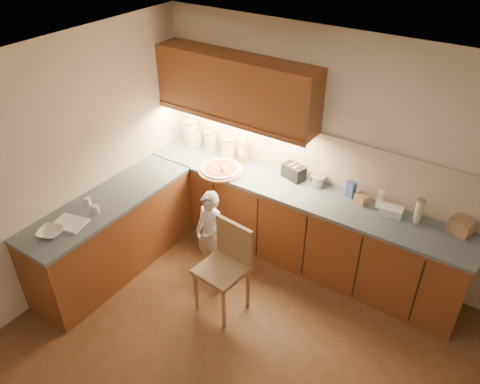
{
  "coord_description": "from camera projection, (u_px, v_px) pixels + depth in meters",
  "views": [
    {
      "loc": [
        1.47,
        -2.19,
        3.71
      ],
      "look_at": [
        -0.8,
        1.2,
        1.0
      ],
      "focal_mm": 35.0,
      "sensor_mm": 36.0,
      "label": 1
    }
  ],
  "objects": [
    {
      "name": "room",
      "position": [
        240.0,
        225.0,
        3.33
      ],
      "size": [
        4.54,
        4.5,
        2.62
      ],
      "color": "#56331D",
      "rests_on": "ground"
    },
    {
      "name": "l_counter",
      "position": [
        233.0,
        226.0,
        5.29
      ],
      "size": [
        3.77,
        2.62,
        0.92
      ],
      "color": "brown",
      "rests_on": "ground"
    },
    {
      "name": "backsplash",
      "position": [
        312.0,
        155.0,
        5.13
      ],
      "size": [
        3.75,
        0.02,
        0.58
      ],
      "primitive_type": "cube",
      "color": "beige",
      "rests_on": "l_counter"
    },
    {
      "name": "upper_cabinets",
      "position": [
        236.0,
        87.0,
        5.08
      ],
      "size": [
        1.95,
        0.36,
        0.73
      ],
      "color": "brown",
      "rests_on": "ground"
    },
    {
      "name": "pizza_on_board",
      "position": [
        221.0,
        169.0,
        5.4
      ],
      "size": [
        0.53,
        0.53,
        0.21
      ],
      "rotation": [
        0.0,
        0.0,
        0.15
      ],
      "color": "tan",
      "rests_on": "l_counter"
    },
    {
      "name": "child",
      "position": [
        211.0,
        235.0,
        5.05
      ],
      "size": [
        0.41,
        0.29,
        1.06
      ],
      "primitive_type": "imported",
      "rotation": [
        0.0,
        0.0,
        -0.1
      ],
      "color": "silver",
      "rests_on": "ground"
    },
    {
      "name": "wooden_chair",
      "position": [
        227.0,
        262.0,
        4.63
      ],
      "size": [
        0.48,
        0.48,
        0.98
      ],
      "rotation": [
        0.0,
        0.0,
        -0.1
      ],
      "color": "tan",
      "rests_on": "ground"
    },
    {
      "name": "mixing_bowl",
      "position": [
        51.0,
        232.0,
        4.42
      ],
      "size": [
        0.3,
        0.3,
        0.06
      ],
      "primitive_type": "imported",
      "rotation": [
        0.0,
        0.0,
        0.37
      ],
      "color": "white",
      "rests_on": "l_counter"
    },
    {
      "name": "canister_a",
      "position": [
        191.0,
        133.0,
        5.82
      ],
      "size": [
        0.18,
        0.18,
        0.36
      ],
      "rotation": [
        0.0,
        0.0,
        -0.01
      ],
      "color": "beige",
      "rests_on": "l_counter"
    },
    {
      "name": "canister_b",
      "position": [
        196.0,
        136.0,
        5.87
      ],
      "size": [
        0.14,
        0.14,
        0.25
      ],
      "rotation": [
        0.0,
        0.0,
        0.34
      ],
      "color": "silver",
      "rests_on": "l_counter"
    },
    {
      "name": "canister_c",
      "position": [
        210.0,
        141.0,
        5.73
      ],
      "size": [
        0.15,
        0.15,
        0.28
      ],
      "rotation": [
        0.0,
        0.0,
        -0.4
      ],
      "color": "beige",
      "rests_on": "l_counter"
    },
    {
      "name": "canister_d",
      "position": [
        228.0,
        148.0,
        5.6
      ],
      "size": [
        0.16,
        0.16,
        0.26
      ],
      "rotation": [
        0.0,
        0.0,
        0.0
      ],
      "color": "silver",
      "rests_on": "l_counter"
    },
    {
      "name": "oil_jug",
      "position": [
        243.0,
        150.0,
        5.53
      ],
      "size": [
        0.11,
        0.08,
        0.31
      ],
      "rotation": [
        0.0,
        0.0,
        -0.08
      ],
      "color": "#B79524",
      "rests_on": "l_counter"
    },
    {
      "name": "toaster",
      "position": [
        294.0,
        172.0,
        5.24
      ],
      "size": [
        0.29,
        0.21,
        0.17
      ],
      "rotation": [
        0.0,
        0.0,
        -0.29
      ],
      "color": "black",
      "rests_on": "l_counter"
    },
    {
      "name": "steel_pot",
      "position": [
        318.0,
        181.0,
        5.12
      ],
      "size": [
        0.16,
        0.16,
        0.12
      ],
      "color": "#ADADB2",
      "rests_on": "l_counter"
    },
    {
      "name": "blue_box",
      "position": [
        351.0,
        189.0,
        4.92
      ],
      "size": [
        0.11,
        0.09,
        0.18
      ],
      "primitive_type": "cube",
      "rotation": [
        0.0,
        0.0,
        -0.27
      ],
      "color": "#364FA2",
      "rests_on": "l_counter"
    },
    {
      "name": "card_box_a",
      "position": [
        362.0,
        199.0,
        4.85
      ],
      "size": [
        0.16,
        0.14,
        0.1
      ],
      "primitive_type": "cube",
      "rotation": [
        0.0,
        0.0,
        -0.41
      ],
      "color": "#977351",
      "rests_on": "l_counter"
    },
    {
      "name": "white_bottle",
      "position": [
        380.0,
        199.0,
        4.76
      ],
      "size": [
        0.07,
        0.07,
        0.19
      ],
      "primitive_type": "cube",
      "rotation": [
        0.0,
        0.0,
        0.08
      ],
      "color": "white",
      "rests_on": "l_counter"
    },
    {
      "name": "flat_pack",
      "position": [
        392.0,
        211.0,
        4.69
      ],
      "size": [
        0.23,
        0.17,
        0.09
      ],
      "primitive_type": "cube",
      "rotation": [
        0.0,
        0.0,
        0.08
      ],
      "color": "white",
      "rests_on": "l_counter"
    },
    {
      "name": "tall_jar",
      "position": [
        419.0,
        211.0,
        4.53
      ],
      "size": [
        0.08,
        0.08,
        0.26
      ],
      "rotation": [
        0.0,
        0.0,
        0.21
      ],
      "color": "silver",
      "rests_on": "l_counter"
    },
    {
      "name": "card_box_b",
      "position": [
        461.0,
        226.0,
        4.42
      ],
      "size": [
        0.24,
        0.21,
        0.16
      ],
      "primitive_type": "cube",
      "rotation": [
        0.0,
        0.0,
        -0.3
      ],
      "color": "#A77E5A",
      "rests_on": "l_counter"
    },
    {
      "name": "dough_cloth",
      "position": [
        70.0,
        223.0,
        4.57
      ],
      "size": [
        0.35,
        0.31,
        0.02
      ],
      "primitive_type": "cube",
      "rotation": [
        0.0,
        0.0,
        0.26
      ],
      "color": "white",
      "rests_on": "l_counter"
    },
    {
      "name": "spice_jar_a",
      "position": [
        88.0,
        201.0,
        4.83
      ],
      "size": [
        0.08,
        0.08,
        0.08
      ],
      "primitive_type": "cylinder",
      "rotation": [
        0.0,
        0.0,
        0.36
      ],
      "color": "white",
      "rests_on": "l_counter"
    },
    {
      "name": "spice_jar_b",
      "position": [
        96.0,
        209.0,
        4.7
      ],
      "size": [
        0.07,
        0.07,
        0.09
      ],
      "primitive_type": "cylinder",
      "rotation": [
        0.0,
        0.0,
        -0.05
      ],
      "color": "silver",
      "rests_on": "l_counter"
    }
  ]
}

